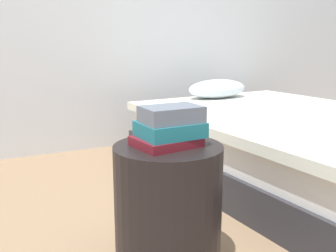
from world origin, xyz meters
The scene contains 5 objects.
bed centered at (1.25, 0.66, 0.23)m, with size 1.65×2.09×0.62m.
side_table centered at (0.00, 0.00, 0.27)m, with size 0.44×0.44×0.53m, color black.
book_maroon centered at (-0.01, 0.00, 0.55)m, with size 0.24×0.19×0.04m, color maroon.
book_teal centered at (0.01, 0.00, 0.60)m, with size 0.24×0.19×0.06m, color #1E727F.
book_slate centered at (0.01, -0.01, 0.66)m, with size 0.23×0.15×0.06m, color slate.
Camera 1 is at (-0.65, -1.30, 0.93)m, focal length 40.95 mm.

